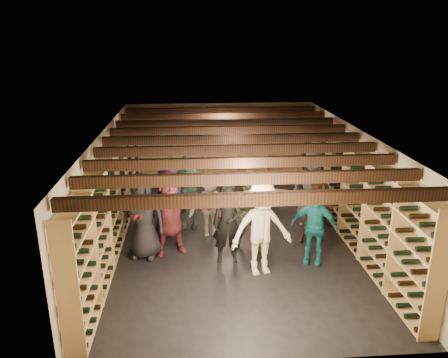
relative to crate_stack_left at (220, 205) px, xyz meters
The scene contains 21 objects.
ground 1.34m from the crate_stack_left, 81.82° to the right, with size 8.00×8.00×0.00m, color black.
walls 1.62m from the crate_stack_left, 81.82° to the right, with size 5.52×8.02×2.40m.
ceiling 2.52m from the crate_stack_left, 81.82° to the right, with size 5.50×8.00×0.01m, color beige.
ceiling_joists 2.40m from the crate_stack_left, 81.82° to the right, with size 5.40×7.12×0.18m.
wine_rack_left 2.84m from the crate_stack_left, 151.39° to the right, with size 0.32×7.50×2.15m.
wine_rack_right 3.16m from the crate_stack_left, 25.25° to the right, with size 0.32×7.50×2.15m.
wine_rack_back 2.67m from the crate_stack_left, 85.77° to the left, with size 4.70×0.30×2.15m.
crate_stack_left is the anchor object (origin of this frame).
crate_stack_right 1.02m from the crate_stack_left, 11.58° to the left, with size 0.55×0.42×0.68m.
crate_loose 2.04m from the crate_stack_left, 32.93° to the left, with size 0.50×0.33×0.17m, color tan.
person_0 2.75m from the crate_stack_left, 129.37° to the right, with size 0.88×0.57×1.80m, color black.
person_1 2.48m from the crate_stack_left, 90.22° to the right, with size 0.62×0.41×1.69m, color black.
person_2 2.21m from the crate_stack_left, 76.12° to the right, with size 0.86×0.67×1.76m, color #505935.
person_3 3.03m from the crate_stack_left, 78.83° to the right, with size 1.18×0.68×1.83m, color beige.
person_4 3.11m from the crate_stack_left, 57.09° to the right, with size 0.91×0.38×1.55m, color #17767E.
person_5 2.37m from the crate_stack_left, 120.66° to the right, with size 1.67×0.53×1.80m, color brown.
person_6 1.70m from the crate_stack_left, 141.20° to the right, with size 0.80×0.52×1.63m, color #1F1D4E.
person_8 2.65m from the crate_stack_left, 40.75° to the right, with size 0.73×0.57×1.50m, color #4C2717.
person_9 1.35m from the crate_stack_left, 104.22° to the right, with size 0.97×0.56×1.50m, color #B8AEA9.
person_10 1.23m from the crate_stack_left, 139.79° to the right, with size 1.05×0.44×1.79m, color #2E5544.
person_12 2.33m from the crate_stack_left, 19.88° to the right, with size 0.89×0.58×1.82m, color #313236.
Camera 1 is at (-0.88, -8.91, 4.38)m, focal length 35.00 mm.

